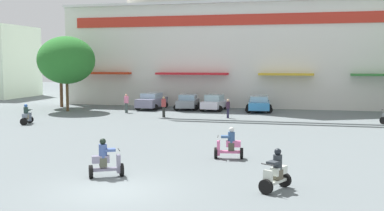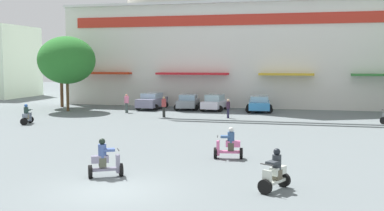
% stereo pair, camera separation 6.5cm
% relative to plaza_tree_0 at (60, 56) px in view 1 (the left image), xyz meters
% --- Properties ---
extents(ground_plane, '(128.00, 128.00, 0.00)m').
position_rel_plaza_tree_0_xyz_m(ground_plane, '(17.17, -13.98, -5.09)').
color(ground_plane, slate).
extents(colonial_building, '(36.50, 17.56, 20.00)m').
position_rel_plaza_tree_0_xyz_m(colonial_building, '(17.17, 9.42, 3.62)').
color(colonial_building, silver).
rests_on(colonial_building, ground).
extents(plaza_tree_0, '(3.42, 3.76, 6.77)m').
position_rel_plaza_tree_0_xyz_m(plaza_tree_0, '(0.00, 0.00, 0.00)').
color(plaza_tree_0, brown).
rests_on(plaza_tree_0, ground).
extents(plaza_tree_2, '(5.15, 5.29, 6.83)m').
position_rel_plaza_tree_0_xyz_m(plaza_tree_2, '(2.57, -3.50, -0.42)').
color(plaza_tree_2, brown).
rests_on(plaza_tree_2, ground).
extents(parked_car_0, '(2.48, 4.35, 1.55)m').
position_rel_plaza_tree_0_xyz_m(parked_car_0, '(9.44, 0.19, -4.30)').
color(parked_car_0, gray).
rests_on(parked_car_0, ground).
extents(parked_car_1, '(2.58, 4.00, 1.43)m').
position_rel_plaza_tree_0_xyz_m(parked_car_1, '(12.92, 0.62, -4.36)').
color(parked_car_1, gray).
rests_on(parked_car_1, ground).
extents(parked_car_2, '(2.44, 4.02, 1.49)m').
position_rel_plaza_tree_0_xyz_m(parked_car_2, '(15.54, 0.32, -4.34)').
color(parked_car_2, silver).
rests_on(parked_car_2, ground).
extents(parked_car_3, '(2.67, 4.21, 1.42)m').
position_rel_plaza_tree_0_xyz_m(parked_car_3, '(19.67, 0.23, -4.37)').
color(parked_car_3, '#3484C8').
rests_on(parked_car_3, ground).
extents(scooter_rider_0, '(1.42, 1.11, 1.56)m').
position_rel_plaza_tree_0_xyz_m(scooter_rider_0, '(16.14, -25.30, -4.44)').
color(scooter_rider_0, black).
rests_on(scooter_rider_0, ground).
extents(scooter_rider_1, '(1.10, 1.49, 1.50)m').
position_rel_plaza_tree_0_xyz_m(scooter_rider_1, '(22.77, -25.60, -4.47)').
color(scooter_rider_1, black).
rests_on(scooter_rider_1, ground).
extents(scooter_rider_3, '(1.41, 0.71, 1.50)m').
position_rel_plaza_tree_0_xyz_m(scooter_rider_3, '(20.30, -20.64, -4.46)').
color(scooter_rider_3, black).
rests_on(scooter_rider_3, ground).
extents(scooter_rider_5, '(0.83, 1.47, 1.49)m').
position_rel_plaza_tree_0_xyz_m(scooter_rider_5, '(4.06, -12.23, -4.48)').
color(scooter_rider_5, black).
rests_on(scooter_rider_5, ground).
extents(pedestrian_0, '(0.32, 0.32, 1.53)m').
position_rel_plaza_tree_0_xyz_m(pedestrian_0, '(17.72, -5.21, -4.21)').
color(pedestrian_0, '#26233F').
rests_on(pedestrian_0, ground).
extents(pedestrian_1, '(0.51, 0.51, 1.71)m').
position_rel_plaza_tree_0_xyz_m(pedestrian_1, '(12.53, -5.90, -4.12)').
color(pedestrian_1, '#252724').
rests_on(pedestrian_1, ground).
extents(pedestrian_2, '(0.53, 0.53, 1.68)m').
position_rel_plaza_tree_0_xyz_m(pedestrian_2, '(8.32, -3.49, -4.14)').
color(pedestrian_2, '#414F4C').
rests_on(pedestrian_2, ground).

